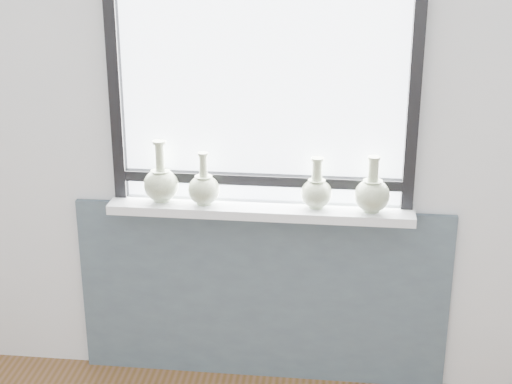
# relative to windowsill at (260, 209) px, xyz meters

# --- Properties ---
(back_wall) EXTENTS (3.60, 0.02, 2.60)m
(back_wall) POSITION_rel_windowsill_xyz_m (0.00, 0.10, 0.42)
(back_wall) COLOR silver
(back_wall) RESTS_ON ground
(apron_panel) EXTENTS (1.70, 0.03, 0.86)m
(apron_panel) POSITION_rel_windowsill_xyz_m (0.00, 0.07, -0.45)
(apron_panel) COLOR #4B5C67
(apron_panel) RESTS_ON ground
(windowsill) EXTENTS (1.32, 0.18, 0.04)m
(windowsill) POSITION_rel_windowsill_xyz_m (0.00, 0.00, 0.00)
(windowsill) COLOR white
(windowsill) RESTS_ON apron_panel
(window) EXTENTS (1.30, 0.06, 1.05)m
(window) POSITION_rel_windowsill_xyz_m (0.00, 0.06, 0.56)
(window) COLOR black
(window) RESTS_ON windowsill
(vase_a) EXTENTS (0.16, 0.16, 0.27)m
(vase_a) POSITION_rel_windowsill_xyz_m (-0.44, 0.01, 0.10)
(vase_a) COLOR #A9B792
(vase_a) RESTS_ON windowsill
(vase_b) EXTENTS (0.14, 0.14, 0.23)m
(vase_b) POSITION_rel_windowsill_xyz_m (-0.24, -0.01, 0.09)
(vase_b) COLOR #A9B792
(vase_b) RESTS_ON windowsill
(vase_c) EXTENTS (0.14, 0.14, 0.22)m
(vase_c) POSITION_rel_windowsill_xyz_m (0.24, 0.00, 0.09)
(vase_c) COLOR #A9B792
(vase_c) RESTS_ON windowsill
(vase_d) EXTENTS (0.15, 0.15, 0.24)m
(vase_d) POSITION_rel_windowsill_xyz_m (0.48, -0.01, 0.10)
(vase_d) COLOR #A9B792
(vase_d) RESTS_ON windowsill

